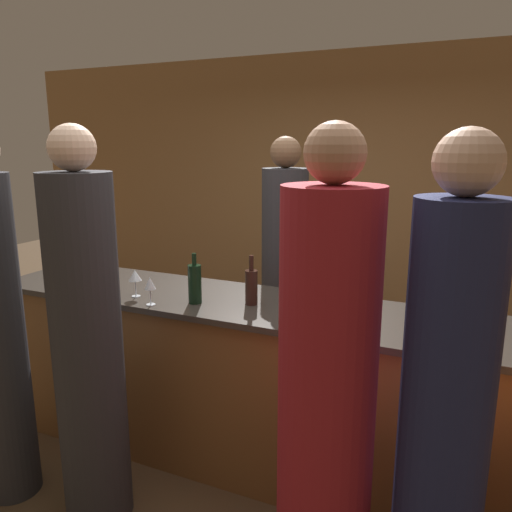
{
  "coord_description": "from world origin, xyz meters",
  "views": [
    {
      "loc": [
        1.13,
        -2.49,
        1.92
      ],
      "look_at": [
        -0.03,
        0.1,
        1.28
      ],
      "focal_mm": 35.0,
      "sensor_mm": 36.0,
      "label": 1
    }
  ],
  "objects_px": {
    "guest_4": "(326,410)",
    "wine_bottle_0": "(252,286)",
    "bartender": "(284,286)",
    "guest_0": "(88,346)",
    "wine_bottle_1": "(195,283)",
    "guest_1": "(443,434)"
  },
  "relations": [
    {
      "from": "guest_0",
      "to": "wine_bottle_1",
      "type": "xyz_separation_m",
      "value": [
        0.27,
        0.58,
        0.2
      ]
    },
    {
      "from": "guest_1",
      "to": "wine_bottle_0",
      "type": "relative_size",
      "value": 6.92
    },
    {
      "from": "bartender",
      "to": "guest_4",
      "type": "xyz_separation_m",
      "value": [
        0.75,
        -1.51,
        0.0
      ]
    },
    {
      "from": "wine_bottle_0",
      "to": "guest_4",
      "type": "bearing_deg",
      "value": -49.49
    },
    {
      "from": "wine_bottle_1",
      "to": "guest_4",
      "type": "bearing_deg",
      "value": -34.6
    },
    {
      "from": "bartender",
      "to": "guest_4",
      "type": "relative_size",
      "value": 0.99
    },
    {
      "from": "wine_bottle_1",
      "to": "guest_1",
      "type": "bearing_deg",
      "value": -25.51
    },
    {
      "from": "guest_4",
      "to": "wine_bottle_0",
      "type": "height_order",
      "value": "guest_4"
    },
    {
      "from": "bartender",
      "to": "guest_0",
      "type": "bearing_deg",
      "value": 70.85
    },
    {
      "from": "guest_4",
      "to": "wine_bottle_0",
      "type": "relative_size",
      "value": 7.01
    },
    {
      "from": "guest_4",
      "to": "wine_bottle_0",
      "type": "bearing_deg",
      "value": 130.51
    },
    {
      "from": "bartender",
      "to": "guest_0",
      "type": "xyz_separation_m",
      "value": [
        -0.49,
        -1.42,
        0.01
      ]
    },
    {
      "from": "bartender",
      "to": "guest_1",
      "type": "height_order",
      "value": "guest_1"
    },
    {
      "from": "guest_1",
      "to": "wine_bottle_1",
      "type": "xyz_separation_m",
      "value": [
        -1.39,
        0.66,
        0.21
      ]
    },
    {
      "from": "bartender",
      "to": "guest_0",
      "type": "distance_m",
      "value": 1.5
    },
    {
      "from": "bartender",
      "to": "wine_bottle_1",
      "type": "bearing_deg",
      "value": 74.97
    },
    {
      "from": "bartender",
      "to": "guest_0",
      "type": "height_order",
      "value": "guest_0"
    },
    {
      "from": "bartender",
      "to": "wine_bottle_1",
      "type": "distance_m",
      "value": 0.89
    },
    {
      "from": "wine_bottle_0",
      "to": "wine_bottle_1",
      "type": "bearing_deg",
      "value": -160.94
    },
    {
      "from": "guest_4",
      "to": "wine_bottle_0",
      "type": "xyz_separation_m",
      "value": [
        -0.67,
        0.78,
        0.2
      ]
    },
    {
      "from": "bartender",
      "to": "wine_bottle_0",
      "type": "relative_size",
      "value": 6.91
    },
    {
      "from": "guest_0",
      "to": "wine_bottle_1",
      "type": "distance_m",
      "value": 0.67
    }
  ]
}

